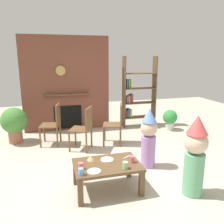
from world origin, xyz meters
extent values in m
plane|color=#BCB29E|center=(0.00, 0.00, 0.00)|extent=(12.00, 12.00, 0.00)
cube|color=brown|center=(-0.46, 2.60, 1.20)|extent=(2.20, 0.18, 2.40)
cube|color=black|center=(-0.46, 2.50, 0.35)|extent=(0.70, 0.02, 0.60)
cube|color=brown|center=(-0.46, 2.46, 0.95)|extent=(1.10, 0.10, 0.04)
cylinder|color=tan|center=(-0.60, 2.48, 1.55)|extent=(0.24, 0.04, 0.24)
cube|color=brown|center=(1.03, 2.40, 0.95)|extent=(0.02, 0.28, 1.90)
cube|color=brown|center=(1.91, 2.40, 0.95)|extent=(0.02, 0.28, 1.90)
cube|color=brown|center=(1.47, 2.40, 0.25)|extent=(0.86, 0.28, 0.02)
cube|color=brown|center=(1.47, 2.40, 0.65)|extent=(0.86, 0.28, 0.02)
cube|color=brown|center=(1.47, 2.40, 1.05)|extent=(0.86, 0.28, 0.02)
cube|color=brown|center=(1.47, 2.40, 1.45)|extent=(0.86, 0.28, 0.02)
cube|color=#B23333|center=(1.09, 2.40, 0.36)|extent=(0.03, 0.20, 0.21)
cube|color=#3359A5|center=(1.14, 2.40, 0.38)|extent=(0.03, 0.20, 0.24)
cube|color=#3F8C4C|center=(1.18, 2.40, 0.38)|extent=(0.03, 0.20, 0.24)
cube|color=gold|center=(1.22, 2.40, 0.37)|extent=(0.03, 0.20, 0.23)
cube|color=#8C4C99|center=(1.10, 2.40, 0.75)|extent=(0.04, 0.20, 0.18)
cube|color=#D87F3F|center=(1.15, 2.40, 0.76)|extent=(0.04, 0.20, 0.21)
cube|color=#4C4C51|center=(1.20, 2.40, 0.77)|extent=(0.03, 0.20, 0.23)
cube|color=#B23333|center=(1.25, 2.40, 0.78)|extent=(0.03, 0.20, 0.25)
cube|color=#3359A5|center=(1.09, 2.40, 1.19)|extent=(0.03, 0.20, 0.25)
cube|color=#3F8C4C|center=(1.15, 2.40, 1.18)|extent=(0.04, 0.20, 0.24)
cube|color=gold|center=(1.20, 2.40, 1.18)|extent=(0.03, 0.20, 0.24)
cube|color=brown|center=(-0.17, -0.50, 0.39)|extent=(0.94, 0.63, 0.04)
cube|color=brown|center=(-0.59, -0.77, 0.18)|extent=(0.07, 0.07, 0.37)
cube|color=brown|center=(0.25, -0.77, 0.18)|extent=(0.07, 0.07, 0.37)
cube|color=brown|center=(-0.59, -0.23, 0.18)|extent=(0.07, 0.07, 0.37)
cube|color=brown|center=(0.25, -0.23, 0.18)|extent=(0.07, 0.07, 0.37)
cylinder|color=#669EE0|center=(-0.57, -0.73, 0.45)|extent=(0.07, 0.07, 0.09)
cylinder|color=#E5666B|center=(-0.55, -0.56, 0.45)|extent=(0.07, 0.07, 0.09)
cylinder|color=#E5666B|center=(0.19, -0.55, 0.45)|extent=(0.07, 0.07, 0.10)
cylinder|color=#8CD18C|center=(0.03, -0.70, 0.45)|extent=(0.08, 0.08, 0.10)
cylinder|color=white|center=(-0.14, -0.38, 0.41)|extent=(0.19, 0.19, 0.01)
cylinder|color=white|center=(-0.39, -0.68, 0.41)|extent=(0.18, 0.18, 0.01)
cone|color=#EAC68C|center=(-0.37, -0.32, 0.45)|extent=(0.10, 0.10, 0.08)
cube|color=silver|center=(0.17, -0.37, 0.41)|extent=(0.13, 0.10, 0.01)
cylinder|color=#66B27F|center=(0.96, -0.92, 0.31)|extent=(0.27, 0.27, 0.61)
sphere|color=beige|center=(0.96, -0.92, 0.77)|extent=(0.32, 0.32, 0.32)
cone|color=#EA4C4C|center=(0.96, -0.92, 1.02)|extent=(0.29, 0.29, 0.25)
cylinder|color=#B27FCC|center=(0.70, 0.03, 0.28)|extent=(0.25, 0.25, 0.56)
sphere|color=beige|center=(0.70, 0.03, 0.70)|extent=(0.29, 0.29, 0.29)
cone|color=#668CE5|center=(0.70, 0.03, 0.93)|extent=(0.26, 0.26, 0.23)
cube|color=brown|center=(-0.93, 1.56, 0.44)|extent=(0.48, 0.48, 0.02)
cube|color=brown|center=(-0.75, 1.51, 0.68)|extent=(0.12, 0.40, 0.45)
cylinder|color=brown|center=(-1.06, 1.77, 0.21)|extent=(0.04, 0.04, 0.43)
cylinder|color=brown|center=(-1.15, 1.42, 0.21)|extent=(0.04, 0.04, 0.43)
cylinder|color=brown|center=(-0.71, 1.69, 0.21)|extent=(0.04, 0.04, 0.43)
cylinder|color=brown|center=(-0.79, 1.34, 0.21)|extent=(0.04, 0.04, 0.43)
cube|color=brown|center=(-0.33, 1.11, 0.44)|extent=(0.54, 0.54, 0.02)
cube|color=brown|center=(-0.16, 1.02, 0.68)|extent=(0.21, 0.37, 0.45)
cylinder|color=brown|center=(-0.41, 1.35, 0.21)|extent=(0.04, 0.04, 0.43)
cylinder|color=brown|center=(-0.57, 1.03, 0.21)|extent=(0.04, 0.04, 0.43)
cylinder|color=brown|center=(-0.09, 1.19, 0.21)|extent=(0.04, 0.04, 0.43)
cylinder|color=brown|center=(-0.25, 0.86, 0.21)|extent=(0.04, 0.04, 0.43)
cube|color=brown|center=(0.39, 1.24, 0.44)|extent=(0.50, 0.50, 0.02)
cube|color=brown|center=(0.57, 1.19, 0.68)|extent=(0.15, 0.39, 0.45)
cylinder|color=brown|center=(0.27, 1.47, 0.21)|extent=(0.04, 0.04, 0.43)
cylinder|color=brown|center=(0.16, 1.12, 0.21)|extent=(0.04, 0.04, 0.43)
cylinder|color=brown|center=(0.61, 1.36, 0.21)|extent=(0.04, 0.04, 0.43)
cylinder|color=brown|center=(0.51, 1.02, 0.21)|extent=(0.04, 0.04, 0.43)
cylinder|color=beige|center=(2.11, 1.82, 0.09)|extent=(0.21, 0.21, 0.19)
sphere|color=green|center=(2.11, 1.82, 0.35)|extent=(0.37, 0.37, 0.37)
cylinder|color=#9E5B42|center=(-1.69, 1.89, 0.13)|extent=(0.30, 0.30, 0.27)
sphere|color=#438234|center=(-1.69, 1.89, 0.51)|extent=(0.57, 0.57, 0.57)
camera|label=1|loc=(-0.90, -3.45, 1.89)|focal=37.25mm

